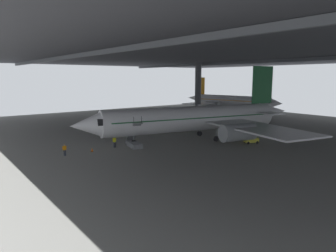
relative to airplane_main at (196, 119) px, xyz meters
The scene contains 9 objects.
ground_plane 5.41m from the airplane_main, 101.66° to the right, with size 110.00×110.00×0.00m, color gray.
hangar_structure 15.18m from the airplane_main, 95.08° to the left, with size 121.00×99.00×15.79m.
airplane_main is the anchor object (origin of this frame).
boarding_stairs 11.66m from the airplane_main, 99.38° to the right, with size 4.64×2.37×4.90m.
crew_worker_near_nose 21.90m from the airplane_main, 97.60° to the right, with size 0.22×0.55×1.60m.
crew_worker_by_stairs 14.41m from the airplane_main, 103.18° to the right, with size 0.28×0.54×1.71m.
airplane_distant 47.79m from the airplane_main, 124.26° to the left, with size 33.07×32.36×10.54m.
traffic_cone_orange 18.15m from the airplane_main, 99.09° to the right, with size 0.36×0.36×0.60m.
baggage_tug 9.72m from the airplane_main, 33.65° to the left, with size 2.01×2.50×0.90m.
Camera 1 is at (38.82, -31.67, 10.53)m, focal length 33.05 mm.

